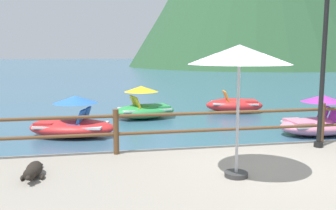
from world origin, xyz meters
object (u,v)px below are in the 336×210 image
pedal_boat_4 (318,122)px  pedal_boat_5 (72,123)px  dog_resting (33,171)px  lamp_post (325,29)px  pedal_boat_2 (144,107)px  pedal_boat_0 (235,105)px  beach_umbrella (239,57)px

pedal_boat_4 → pedal_boat_5: bearing=170.6°
dog_resting → pedal_boat_5: (0.34, 4.80, -0.11)m
dog_resting → lamp_post: bearing=8.5°
pedal_boat_2 → pedal_boat_0: bearing=9.8°
lamp_post → pedal_boat_2: size_ratio=1.69×
beach_umbrella → pedal_boat_4: size_ratio=0.92×
dog_resting → pedal_boat_0: bearing=50.0°
pedal_boat_5 → beach_umbrella: bearing=-60.5°
beach_umbrella → pedal_boat_2: size_ratio=0.87×
pedal_boat_4 → pedal_boat_5: 7.49m
pedal_boat_0 → lamp_post: bearing=-96.5°
dog_resting → pedal_boat_4: size_ratio=0.45×
beach_umbrella → pedal_boat_2: beach_umbrella is taller
dog_resting → pedal_boat_0: 10.56m
lamp_post → dog_resting: bearing=-171.5°
lamp_post → pedal_boat_4: size_ratio=1.79×
dog_resting → pedal_boat_2: bearing=68.9°
beach_umbrella → dog_resting: size_ratio=2.07×
lamp_post → pedal_boat_0: (0.82, 7.19, -2.69)m
pedal_boat_0 → pedal_boat_5: 7.24m
beach_umbrella → pedal_boat_4: (4.32, 4.20, -2.03)m
lamp_post → pedal_boat_4: (1.76, 2.69, -2.59)m
beach_umbrella → pedal_boat_0: 9.58m
lamp_post → pedal_boat_2: 7.67m
dog_resting → pedal_boat_2: size_ratio=0.42×
beach_umbrella → pedal_boat_5: size_ratio=0.78×
pedal_boat_2 → pedal_boat_4: 6.19m
beach_umbrella → pedal_boat_5: bearing=119.5°
dog_resting → pedal_boat_5: pedal_boat_5 is taller
pedal_boat_0 → pedal_boat_5: size_ratio=0.90×
pedal_boat_2 → pedal_boat_5: 3.62m
dog_resting → pedal_boat_4: bearing=24.9°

